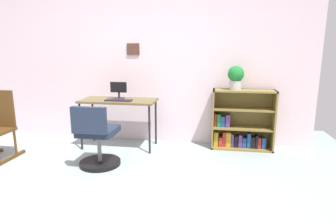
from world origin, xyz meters
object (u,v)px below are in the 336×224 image
desk (119,104)px  monitor (119,90)px  office_chair (97,140)px  bookshelf_low (240,123)px  keyboard (119,100)px  potted_plant_on_shelf (236,76)px

desk → monitor: size_ratio=4.42×
desk → office_chair: size_ratio=1.38×
desk → bookshelf_low: 1.84m
keyboard → potted_plant_on_shelf: size_ratio=1.12×
monitor → office_chair: (0.00, -0.86, -0.51)m
keyboard → office_chair: 0.78m
keyboard → office_chair: (-0.06, -0.67, -0.39)m
desk → keyboard: size_ratio=2.88×
keyboard → potted_plant_on_shelf: 1.72m
monitor → potted_plant_on_shelf: 1.73m
office_chair → potted_plant_on_shelf: 2.11m
bookshelf_low → monitor: bearing=-174.6°
keyboard → bookshelf_low: bearing=11.5°
monitor → desk: bearing=-75.7°
keyboard → bookshelf_low: (1.76, 0.36, -0.35)m
monitor → potted_plant_on_shelf: (1.72, 0.12, 0.22)m
bookshelf_low → keyboard: bearing=-168.5°
desk → keyboard: keyboard is taller
desk → bookshelf_low: bearing=8.2°
potted_plant_on_shelf → monitor: bearing=-176.1°
monitor → potted_plant_on_shelf: potted_plant_on_shelf is taller
bookshelf_low → potted_plant_on_shelf: bearing=-153.1°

